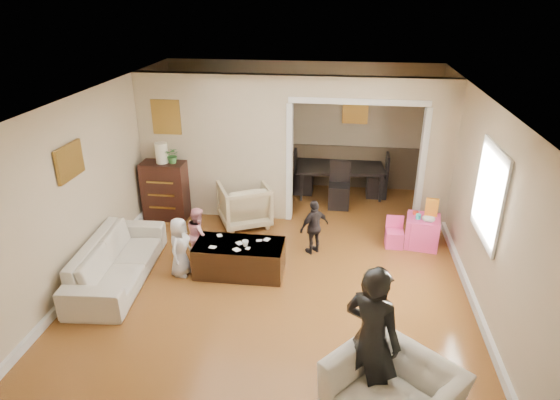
# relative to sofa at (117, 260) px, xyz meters

# --- Properties ---
(floor) EXTENTS (7.00, 7.00, 0.00)m
(floor) POSITION_rel_sofa_xyz_m (2.27, 0.58, -0.31)
(floor) COLOR #995A27
(floor) RESTS_ON ground
(partition_left) EXTENTS (2.75, 0.18, 2.60)m
(partition_left) POSITION_rel_sofa_xyz_m (0.89, 2.38, 0.99)
(partition_left) COLOR #C2AE8E
(partition_left) RESTS_ON ground
(partition_right) EXTENTS (0.55, 0.18, 2.60)m
(partition_right) POSITION_rel_sofa_xyz_m (4.74, 2.38, 0.99)
(partition_right) COLOR #C2AE8E
(partition_right) RESTS_ON ground
(partition_header) EXTENTS (2.22, 0.18, 0.35)m
(partition_header) POSITION_rel_sofa_xyz_m (3.37, 2.38, 2.12)
(partition_header) COLOR #C2AE8E
(partition_header) RESTS_ON partition_right
(window_pane) EXTENTS (0.03, 0.95, 1.10)m
(window_pane) POSITION_rel_sofa_xyz_m (5.00, 0.18, 1.24)
(window_pane) COLOR white
(window_pane) RESTS_ON ground
(framed_art_partition) EXTENTS (0.45, 0.03, 0.55)m
(framed_art_partition) POSITION_rel_sofa_xyz_m (0.07, 2.28, 1.54)
(framed_art_partition) COLOR brown
(framed_art_partition) RESTS_ON partition_left
(framed_art_sofa_wall) EXTENTS (0.03, 0.55, 0.40)m
(framed_art_sofa_wall) POSITION_rel_sofa_xyz_m (-0.44, -0.02, 1.49)
(framed_art_sofa_wall) COLOR brown
(framed_art_alcove) EXTENTS (0.45, 0.03, 0.55)m
(framed_art_alcove) POSITION_rel_sofa_xyz_m (3.37, 4.02, 1.39)
(framed_art_alcove) COLOR brown
(sofa) EXTENTS (0.99, 2.18, 0.62)m
(sofa) POSITION_rel_sofa_xyz_m (0.00, 0.00, 0.00)
(sofa) COLOR beige
(sofa) RESTS_ON ground
(armchair_back) EXTENTS (1.11, 1.12, 0.77)m
(armchair_back) POSITION_rel_sofa_xyz_m (1.46, 2.01, 0.08)
(armchair_back) COLOR #C4B588
(armchair_back) RESTS_ON ground
(armchair_front) EXTENTS (1.45, 1.44, 0.71)m
(armchair_front) POSITION_rel_sofa_xyz_m (3.72, -2.11, 0.05)
(armchair_front) COLOR beige
(armchair_front) RESTS_ON ground
(dresser) EXTENTS (0.78, 0.44, 1.07)m
(dresser) POSITION_rel_sofa_xyz_m (-0.01, 2.09, 0.23)
(dresser) COLOR #32160F
(dresser) RESTS_ON ground
(table_lamp) EXTENTS (0.22, 0.22, 0.36)m
(table_lamp) POSITION_rel_sofa_xyz_m (-0.01, 2.09, 0.94)
(table_lamp) COLOR #FCF2CD
(table_lamp) RESTS_ON dresser
(potted_plant) EXTENTS (0.26, 0.23, 0.29)m
(potted_plant) POSITION_rel_sofa_xyz_m (0.19, 2.09, 0.91)
(potted_plant) COLOR #3E7F38
(potted_plant) RESTS_ON dresser
(coffee_table) EXTENTS (1.30, 0.65, 0.49)m
(coffee_table) POSITION_rel_sofa_xyz_m (1.71, 0.40, -0.07)
(coffee_table) COLOR #331E10
(coffee_table) RESTS_ON ground
(coffee_cup) EXTENTS (0.09, 0.09, 0.09)m
(coffee_cup) POSITION_rel_sofa_xyz_m (1.81, 0.35, 0.22)
(coffee_cup) COLOR white
(coffee_cup) RESTS_ON coffee_table
(play_table) EXTENTS (0.59, 0.59, 0.50)m
(play_table) POSITION_rel_sofa_xyz_m (4.51, 1.62, -0.06)
(play_table) COLOR #FF4396
(play_table) RESTS_ON ground
(cereal_box) EXTENTS (0.21, 0.10, 0.30)m
(cereal_box) POSITION_rel_sofa_xyz_m (4.63, 1.72, 0.34)
(cereal_box) COLOR yellow
(cereal_box) RESTS_ON play_table
(cyan_cup) EXTENTS (0.08, 0.08, 0.08)m
(cyan_cup) POSITION_rel_sofa_xyz_m (4.41, 1.57, 0.23)
(cyan_cup) COLOR #26BFB2
(cyan_cup) RESTS_ON play_table
(toy_block) EXTENTS (0.09, 0.07, 0.05)m
(toy_block) POSITION_rel_sofa_xyz_m (4.39, 1.74, 0.21)
(toy_block) COLOR red
(toy_block) RESTS_ON play_table
(play_bowl) EXTENTS (0.24, 0.24, 0.05)m
(play_bowl) POSITION_rel_sofa_xyz_m (4.56, 1.50, 0.21)
(play_bowl) COLOR silver
(play_bowl) RESTS_ON play_table
(dining_table) EXTENTS (1.82, 1.13, 0.61)m
(dining_table) POSITION_rel_sofa_xyz_m (3.13, 3.61, -0.00)
(dining_table) COLOR black
(dining_table) RESTS_ON ground
(adult_person) EXTENTS (0.71, 0.64, 1.63)m
(adult_person) POSITION_rel_sofa_xyz_m (3.50, -1.87, 0.50)
(adult_person) COLOR black
(adult_person) RESTS_ON ground
(child_kneel_a) EXTENTS (0.36, 0.49, 0.91)m
(child_kneel_a) POSITION_rel_sofa_xyz_m (0.86, 0.25, 0.15)
(child_kneel_a) COLOR silver
(child_kneel_a) RESTS_ON ground
(child_kneel_b) EXTENTS (0.46, 0.52, 0.88)m
(child_kneel_b) POSITION_rel_sofa_xyz_m (1.01, 0.70, 0.13)
(child_kneel_b) COLOR pink
(child_kneel_b) RESTS_ON ground
(child_toddler) EXTENTS (0.55, 0.51, 0.91)m
(child_toddler) POSITION_rel_sofa_xyz_m (2.76, 1.15, 0.14)
(child_toddler) COLOR black
(child_toddler) RESTS_ON ground
(craft_papers) EXTENTS (0.85, 0.52, 0.00)m
(craft_papers) POSITION_rel_sofa_xyz_m (1.72, 0.40, 0.18)
(craft_papers) COLOR white
(craft_papers) RESTS_ON coffee_table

